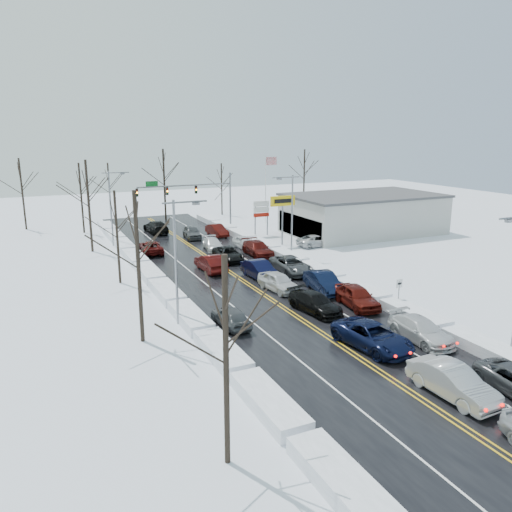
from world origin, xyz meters
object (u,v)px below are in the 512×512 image
dealership_building (363,214)px  oncoming_car_0 (211,271)px  flagpole (267,184)px  tires_plus_sign (283,204)px  traffic_signal_mast (196,192)px

dealership_building → oncoming_car_0: size_ratio=3.97×
flagpole → tires_plus_sign: bearing=-108.4°
tires_plus_sign → flagpole: (4.67, 14.01, 0.93)m
traffic_signal_mast → flagpole: 11.90m
dealership_building → oncoming_car_0: (-25.56, -9.70, -2.66)m
traffic_signal_mast → dealership_building: size_ratio=0.65×
traffic_signal_mast → oncoming_car_0: (-5.03, -19.69, -5.48)m
traffic_signal_mast → oncoming_car_0: traffic_signal_mast is taller
flagpole → oncoming_car_0: (-16.76, -21.70, -5.93)m
flagpole → dealership_building: (8.80, -12.00, -3.27)m
tires_plus_sign → dealership_building: tires_plus_sign is taller
tires_plus_sign → oncoming_car_0: size_ratio=1.17×
dealership_building → oncoming_car_0: bearing=-159.2°
dealership_building → traffic_signal_mast: bearing=154.1°
tires_plus_sign → oncoming_car_0: (-12.09, -7.69, -4.99)m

